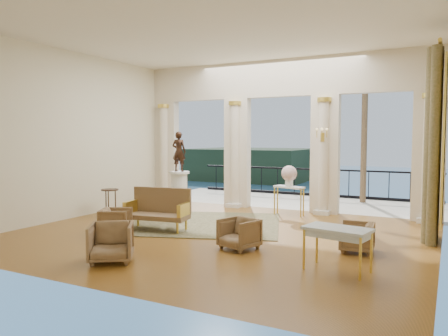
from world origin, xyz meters
The scene contains 23 objects.
floor centered at (0.00, 0.00, 0.00)m, with size 9.00×9.00×0.00m, color #513210.
room_walls centered at (0.00, -1.12, 2.88)m, with size 9.00×9.00×9.00m.
arcade centered at (0.00, 3.82, 2.58)m, with size 9.00×0.56×4.50m.
terrace centered at (0.00, 5.80, -0.05)m, with size 10.00×3.60×0.10m, color #B0A592.
balustrade centered at (0.00, 7.40, 0.41)m, with size 9.00×0.06×1.03m.
palm_tree centered at (2.00, 6.60, 4.09)m, with size 2.00×2.00×4.50m.
headland centered at (-30.00, 70.00, -3.00)m, with size 22.00×18.00×6.00m, color black.
sea centered at (0.00, 60.00, -6.00)m, with size 160.00×160.00×0.00m, color #2B6394.
curtain centered at (4.28, 1.50, 2.02)m, with size 0.33×1.40×4.09m.
window_frame centered at (4.47, 1.50, 2.10)m, with size 0.04×1.60×3.40m, color gold.
wall_sconce centered at (1.40, 3.51, 2.23)m, with size 0.30×0.11×0.33m.
rug centered at (-1.14, 0.80, 0.01)m, with size 4.26×3.32×0.02m, color #2A2F18.
armchair_a centered at (-0.66, -2.80, 0.38)m, with size 0.74×0.69×0.76m, color #4E3C1F.
armchair_b centered at (0.96, -0.96, 0.33)m, with size 0.65×0.61×0.67m, color #4E3C1F.
armchair_c centered at (3.06, -0.12, 0.31)m, with size 0.61×0.57×0.63m, color #4E3C1F.
armchair_d centered at (-2.06, -1.09, 0.33)m, with size 0.64×0.60×0.66m, color #4E3C1F.
settee centered at (-1.52, -0.19, 0.49)m, with size 1.57×0.86×0.99m.
game_table centered at (3.00, -1.49, 0.65)m, with size 1.14×0.76×0.72m.
pedestal centered at (-2.47, 2.12, 0.58)m, with size 0.65×0.65×1.20m.
statue centered at (-2.47, 2.12, 1.78)m, with size 0.43×0.28×1.17m, color black.
console_table centered at (0.60, 3.05, 0.68)m, with size 0.93×0.59×0.82m.
urn centered at (0.60, 3.05, 1.16)m, with size 0.44×0.44×0.58m.
side_table centered at (-3.71, 0.55, 0.66)m, with size 0.47×0.47×0.77m.
Camera 1 is at (4.61, -8.59, 2.19)m, focal length 35.00 mm.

